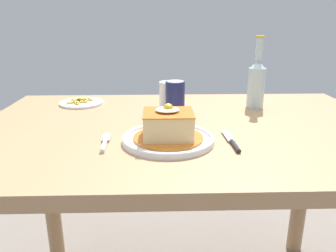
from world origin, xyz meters
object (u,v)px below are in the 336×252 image
at_px(main_plate, 168,139).
at_px(fork, 105,143).
at_px(knife, 233,143).
at_px(drinking_glass, 168,98).
at_px(beer_bottle_clear, 256,82).
at_px(soda_can, 175,99).
at_px(side_plate_fries, 81,103).

xyz_separation_m(main_plate, fork, (-0.17, -0.02, -0.00)).
distance_m(knife, drinking_glass, 0.40).
height_order(knife, drinking_glass, drinking_glass).
bearing_deg(main_plate, fork, -173.68).
height_order(main_plate, beer_bottle_clear, beer_bottle_clear).
bearing_deg(knife, drinking_glass, 114.07).
distance_m(soda_can, drinking_glass, 0.09).
bearing_deg(main_plate, beer_bottle_clear, 46.39).
xyz_separation_m(soda_can, side_plate_fries, (-0.36, 0.18, -0.06)).
height_order(main_plate, fork, main_plate).
height_order(knife, beer_bottle_clear, beer_bottle_clear).
height_order(fork, side_plate_fries, side_plate_fries).
bearing_deg(fork, soda_can, 52.66).
relative_size(fork, soda_can, 1.14).
distance_m(fork, beer_bottle_clear, 0.65).
xyz_separation_m(knife, beer_bottle_clear, (0.17, 0.39, 0.09)).
xyz_separation_m(beer_bottle_clear, drinking_glass, (-0.33, -0.02, -0.05)).
distance_m(main_plate, side_plate_fries, 0.54).
height_order(beer_bottle_clear, drinking_glass, beer_bottle_clear).
distance_m(fork, soda_can, 0.34).
distance_m(fork, drinking_glass, 0.40).
height_order(main_plate, knife, main_plate).
xyz_separation_m(soda_can, drinking_glass, (-0.02, 0.09, -0.02)).
bearing_deg(drinking_glass, main_plate, -91.97).
distance_m(fork, side_plate_fries, 0.48).
bearing_deg(soda_can, main_plate, -97.21).
bearing_deg(soda_can, drinking_glass, 102.69).
relative_size(fork, beer_bottle_clear, 0.53).
xyz_separation_m(main_plate, drinking_glass, (0.01, 0.34, 0.04)).
bearing_deg(knife, beer_bottle_clear, 66.66).
bearing_deg(fork, drinking_glass, 62.62).
bearing_deg(side_plate_fries, soda_can, -26.61).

